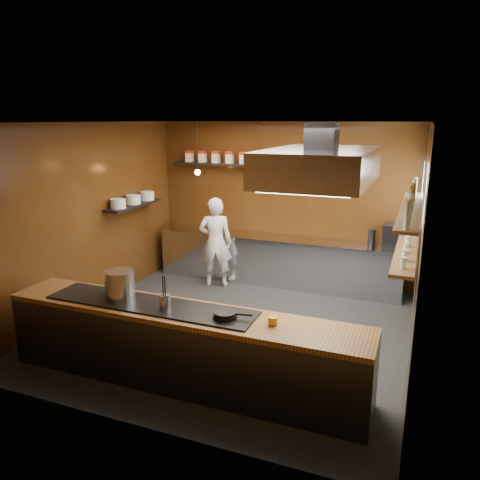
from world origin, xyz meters
The scene contains 26 objects.
floor centered at (0.00, 0.00, 0.00)m, with size 5.00×5.00×0.00m, color black.
back_wall centered at (0.00, 2.50, 1.50)m, with size 5.00×5.00×0.00m, color black.
left_wall centered at (-2.50, 0.00, 1.50)m, with size 5.00×5.00×0.00m, color black.
right_wall centered at (2.50, 0.00, 1.50)m, with size 5.00×5.00×0.00m, color #434326.
ceiling centered at (0.00, 0.00, 3.00)m, with size 5.00×5.00×0.00m, color silver.
window_pane centered at (2.45, 1.70, 1.90)m, with size 1.00×1.00×0.00m, color white.
prep_counter centered at (0.00, 2.17, 0.45)m, with size 4.60×0.65×0.90m, color silver.
pass_counter centered at (0.00, -1.60, 0.47)m, with size 4.40×0.72×0.94m.
tin_shelf centered at (-0.90, 2.36, 2.20)m, with size 2.60×0.26×0.04m, color black.
plate_shelf centered at (-2.34, 1.00, 1.55)m, with size 0.30×1.40×0.04m, color black.
bottle_shelf_upper centered at (2.34, 0.30, 1.92)m, with size 0.26×2.80×0.04m, color brown.
bottle_shelf_lower centered at (2.34, 0.30, 1.45)m, with size 0.26×2.80×0.04m, color brown.
extractor_hood centered at (1.30, -0.40, 2.51)m, with size 1.20×2.00×0.72m.
pendant_left centered at (-1.40, 1.70, 2.15)m, with size 0.10×0.10×0.95m.
pendant_right centered at (-0.20, 1.70, 2.15)m, with size 0.10×0.10×0.95m.
storage_tins centered at (-0.75, 2.36, 2.33)m, with size 2.43×0.13×0.22m.
plate_stacks centered at (-2.34, 1.00, 1.65)m, with size 0.26×1.16×0.16m.
bottles centered at (2.34, 0.30, 2.06)m, with size 0.06×2.66×0.24m.
wine_glasses centered at (2.34, 0.30, 1.53)m, with size 0.07×2.37×0.13m.
stockpot_large centered at (-0.83, -1.57, 1.11)m, with size 0.35×0.35×0.35m, color silver.
stockpot_small centered at (-0.91, -1.51, 1.08)m, with size 0.30×0.30×0.28m, color silver.
utensil_crock centered at (-0.16, -1.66, 1.02)m, with size 0.13×0.13×0.17m, color silver.
frying_pan centered at (0.58, -1.64, 0.97)m, with size 0.44×0.27×0.07m.
butter_jar centered at (1.11, -1.59, 0.97)m, with size 0.10×0.10×0.09m, color gold.
espresso_machine centered at (2.10, 2.21, 1.10)m, with size 0.40×0.38×0.40m, color black.
chef centered at (-1.02, 1.61, 0.84)m, with size 0.61×0.40×1.67m, color white.
Camera 1 is at (2.47, -5.98, 3.04)m, focal length 35.00 mm.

